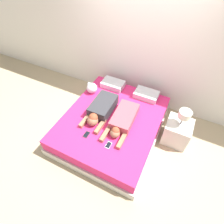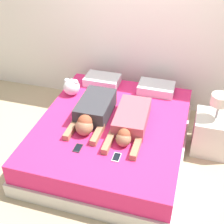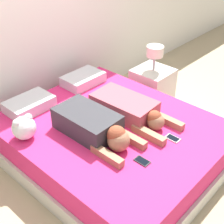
{
  "view_description": "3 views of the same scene",
  "coord_description": "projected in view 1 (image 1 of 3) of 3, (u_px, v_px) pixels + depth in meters",
  "views": [
    {
      "loc": [
        0.96,
        -1.93,
        2.96
      ],
      "look_at": [
        0.0,
        0.0,
        0.59
      ],
      "focal_mm": 28.0,
      "sensor_mm": 36.0,
      "label": 1
    },
    {
      "loc": [
        0.84,
        -2.88,
        2.72
      ],
      "look_at": [
        0.0,
        0.0,
        0.59
      ],
      "focal_mm": 50.0,
      "sensor_mm": 36.0,
      "label": 2
    },
    {
      "loc": [
        -1.86,
        -1.71,
        2.28
      ],
      "look_at": [
        0.0,
        0.0,
        0.59
      ],
      "focal_mm": 50.0,
      "sensor_mm": 36.0,
      "label": 3
    }
  ],
  "objects": [
    {
      "name": "bed",
      "position": [
        112.0,
        125.0,
        3.48
      ],
      "size": [
        1.8,
        2.12,
        0.44
      ],
      "color": "beige",
      "rests_on": "ground_plane"
    },
    {
      "name": "cell_phone_left",
      "position": [
        86.0,
        134.0,
        3.05
      ],
      "size": [
        0.08,
        0.14,
        0.01
      ],
      "color": "#2D2D33",
      "rests_on": "bed"
    },
    {
      "name": "pillow_head_left",
      "position": [
        113.0,
        84.0,
        3.9
      ],
      "size": [
        0.49,
        0.32,
        0.12
      ],
      "color": "silver",
      "rests_on": "bed"
    },
    {
      "name": "wall_back",
      "position": [
        139.0,
        47.0,
        3.41
      ],
      "size": [
        12.0,
        0.06,
        2.6
      ],
      "color": "white",
      "rests_on": "ground_plane"
    },
    {
      "name": "pillow_head_right",
      "position": [
        146.0,
        95.0,
        3.66
      ],
      "size": [
        0.49,
        0.32,
        0.12
      ],
      "color": "silver",
      "rests_on": "bed"
    },
    {
      "name": "person_left",
      "position": [
        101.0,
        109.0,
        3.31
      ],
      "size": [
        0.39,
        0.89,
        0.24
      ],
      "color": "#333338",
      "rests_on": "bed"
    },
    {
      "name": "ground_plane",
      "position": [
        112.0,
        131.0,
        3.64
      ],
      "size": [
        12.0,
        12.0,
        0.0
      ],
      "primitive_type": "plane",
      "color": "tan"
    },
    {
      "name": "cell_phone_right",
      "position": [
        108.0,
        145.0,
        2.9
      ],
      "size": [
        0.08,
        0.14,
        0.01
      ],
      "color": "silver",
      "rests_on": "bed"
    },
    {
      "name": "plush_toy",
      "position": [
        92.0,
        88.0,
        3.72
      ],
      "size": [
        0.22,
        0.22,
        0.24
      ],
      "color": "white",
      "rests_on": "bed"
    },
    {
      "name": "nightstand",
      "position": [
        177.0,
        131.0,
        3.31
      ],
      "size": [
        0.46,
        0.46,
        0.81
      ],
      "color": "beige",
      "rests_on": "ground_plane"
    },
    {
      "name": "person_right",
      "position": [
        123.0,
        120.0,
        3.16
      ],
      "size": [
        0.4,
        0.96,
        0.2
      ],
      "color": "#B24C59",
      "rests_on": "bed"
    }
  ]
}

